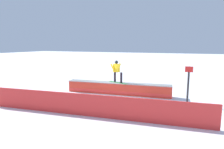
# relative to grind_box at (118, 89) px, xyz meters

# --- Properties ---
(ground_plane) EXTENTS (120.00, 120.00, 0.00)m
(ground_plane) POSITION_rel_grind_box_xyz_m (0.00, 0.00, -0.35)
(ground_plane) COLOR white
(grind_box) EXTENTS (6.82, 1.39, 0.76)m
(grind_box) POSITION_rel_grind_box_xyz_m (0.00, 0.00, 0.00)
(grind_box) COLOR red
(grind_box) RESTS_ON ground_plane
(snowboarder) EXTENTS (1.44, 0.69, 1.44)m
(snowboarder) POSITION_rel_grind_box_xyz_m (0.08, -0.03, 1.20)
(snowboarder) COLOR #378746
(snowboarder) RESTS_ON grind_box
(safety_fence) EXTENTS (11.01, 1.31, 1.03)m
(safety_fence) POSITION_rel_grind_box_xyz_m (0.00, 4.20, 0.17)
(safety_fence) COLOR red
(safety_fence) RESTS_ON ground_plane
(trail_marker) EXTENTS (0.40, 0.10, 2.08)m
(trail_marker) POSITION_rel_grind_box_xyz_m (-4.26, 0.67, 0.77)
(trail_marker) COLOR #262628
(trail_marker) RESTS_ON ground_plane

